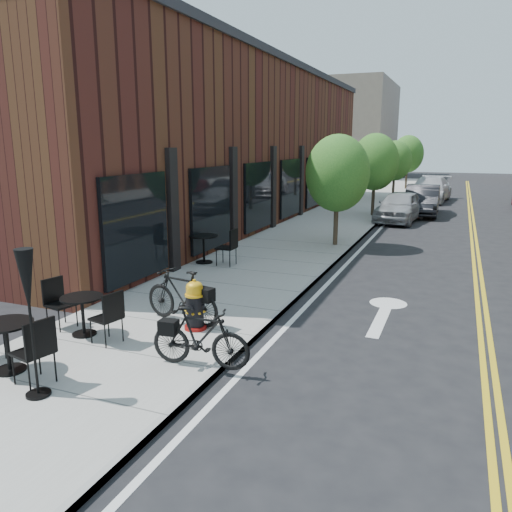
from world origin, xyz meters
The scene contains 18 objects.
ground centered at (0.00, 0.00, 0.00)m, with size 120.00×120.00×0.00m, color black.
sidewalk_near centered at (-2.00, 10.00, 0.06)m, with size 4.00×70.00×0.12m, color #9E9B93.
building_near centered at (-6.50, 14.00, 3.50)m, with size 5.00×28.00×7.00m, color #441A15.
bg_building_left centered at (-8.00, 48.00, 5.00)m, with size 8.00×14.00×10.00m, color #726656.
tree_near_a centered at (-0.60, 9.00, 2.60)m, with size 2.20×2.20×3.81m.
tree_near_b centered at (-0.60, 17.00, 2.71)m, with size 2.30×2.30×3.98m.
tree_near_c centered at (-0.60, 25.00, 2.53)m, with size 2.10×2.10×3.67m.
tree_near_d centered at (-0.60, 33.00, 2.79)m, with size 2.40×2.40×4.11m.
fire_hydrant centered at (-1.19, -0.09, 0.59)m, with size 0.52×0.52×0.98m.
bicycle_left centered at (-1.61, 0.13, 0.66)m, with size 0.51×1.81×1.09m, color black.
bicycle_right centered at (-0.30, -1.53, 0.61)m, with size 0.47×1.65×0.99m, color black.
bistro_set_a centered at (-3.01, -2.80, 0.64)m, with size 1.97×1.00×1.04m.
bistro_set_b centered at (-2.98, -1.14, 0.60)m, with size 1.83×0.92×0.96m.
bistro_set_c centered at (-3.60, 4.82, 0.66)m, with size 1.99×0.87×1.08m.
patio_umbrella centered at (-2.00, -3.23, 1.65)m, with size 0.34×0.34×2.13m.
parked_car_a centered at (0.80, 16.05, 0.72)m, with size 1.71×4.25×1.45m, color #9EA1A6.
parked_car_b centered at (1.60, 18.84, 0.76)m, with size 1.61×4.62×1.52m, color black.
parked_car_c centered at (1.60, 25.37, 0.78)m, with size 2.18×5.37×1.56m, color silver.
Camera 1 is at (3.30, -8.06, 3.62)m, focal length 35.00 mm.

